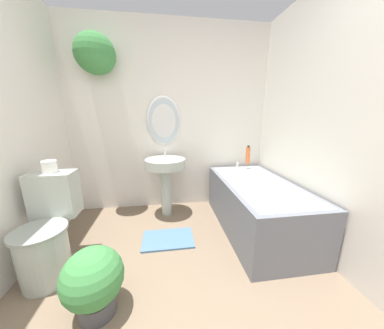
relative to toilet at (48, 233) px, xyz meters
The scene contains 9 objects.
wall_back 1.73m from the toilet, 51.50° to the left, with size 2.69×0.44×2.40m.
wall_right 2.50m from the toilet, ahead, with size 0.06×2.46×2.40m.
toilet is the anchor object (origin of this frame).
pedestal_sink 1.28m from the toilet, 41.39° to the left, with size 0.49×0.49×0.84m.
bathtub 1.97m from the toilet, 10.41° to the left, with size 0.74×1.43×0.63m.
shampoo_bottle 2.28m from the toilet, 24.15° to the left, with size 0.06×0.06×0.24m.
potted_plant 0.65m from the toilet, 42.46° to the right, with size 0.37×0.37×0.47m.
bath_mat 1.04m from the toilet, 16.05° to the left, with size 0.52×0.34×0.02m.
toilet_paper_roll 0.53m from the toilet, 90.00° to the left, with size 0.11×0.11×0.10m.
Camera 1 is at (-0.10, -0.27, 1.26)m, focal length 18.00 mm.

